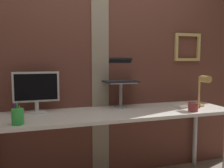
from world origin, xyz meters
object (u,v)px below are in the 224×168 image
at_px(desk_lamp, 203,88).
at_px(pen_cup, 18,117).
at_px(coffee_mug, 193,107).
at_px(laptop, 118,75).
at_px(monitor, 36,89).

distance_m(desk_lamp, pen_cup, 1.77).
bearing_deg(desk_lamp, coffee_mug, -145.28).
bearing_deg(pen_cup, desk_lamp, 4.83).
bearing_deg(laptop, desk_lamp, -21.40).
height_order(desk_lamp, pen_cup, desk_lamp).
height_order(monitor, desk_lamp, monitor).
xyz_separation_m(monitor, coffee_mug, (1.40, -0.38, -0.17)).
relative_size(laptop, coffee_mug, 2.67).
distance_m(monitor, laptop, 0.83).
bearing_deg(laptop, pen_cup, -154.14).
distance_m(monitor, coffee_mug, 1.46).
distance_m(laptop, pen_cup, 1.09).
relative_size(desk_lamp, coffee_mug, 2.54).
relative_size(monitor, desk_lamp, 1.26).
bearing_deg(pen_cup, monitor, 70.12).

